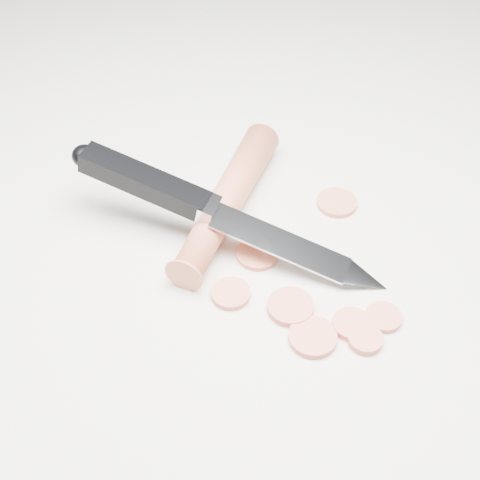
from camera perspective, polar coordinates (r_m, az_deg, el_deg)
ground at (r=0.62m, az=2.15°, el=0.03°), size 2.40×2.40×0.00m
carrot at (r=0.63m, az=-1.09°, el=3.47°), size 0.18×0.14×0.03m
carrot_slice_0 at (r=0.60m, az=1.49°, el=-1.18°), size 0.04×0.04×0.01m
carrot_slice_1 at (r=0.56m, az=9.51°, el=-7.12°), size 0.03×0.03×0.01m
carrot_slice_2 at (r=0.56m, az=4.33°, el=-5.70°), size 0.04×0.04×0.01m
carrot_slice_3 at (r=0.57m, az=12.13°, el=-6.46°), size 0.03×0.03×0.01m
carrot_slice_4 at (r=0.65m, az=8.27°, el=3.17°), size 0.04×0.04×0.01m
carrot_slice_5 at (r=0.57m, az=-0.80°, el=-4.59°), size 0.03×0.03×0.01m
carrot_slice_6 at (r=0.55m, az=10.63°, el=-8.33°), size 0.03×0.03×0.01m
carrot_slice_7 at (r=0.55m, az=6.22°, el=-8.22°), size 0.04×0.04×0.01m
kitchen_knife at (r=0.59m, az=-1.14°, el=2.28°), size 0.20×0.27×0.07m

